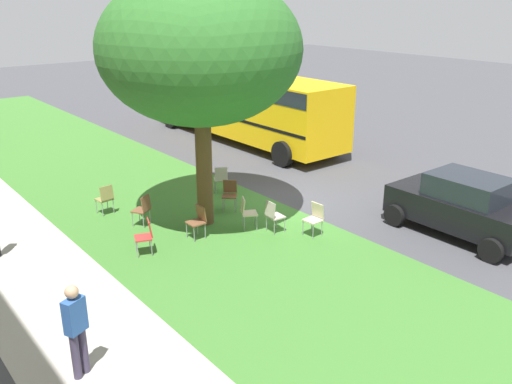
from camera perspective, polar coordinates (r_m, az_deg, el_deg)
name	(u,v)px	position (r m, az deg, el deg)	size (l,w,h in m)	color
ground	(284,201)	(16.77, 2.93, -0.93)	(80.00, 80.00, 0.00)	#424247
grass_verge	(197,227)	(14.97, -6.27, -3.66)	(48.00, 6.00, 0.01)	#3D752D
sidewalk_strip	(33,276)	(13.39, -22.41, -8.17)	(48.00, 2.80, 0.01)	#ADA89E
street_tree	(200,50)	(14.07, -5.90, 14.61)	(5.16, 5.16, 6.61)	brown
chair_0	(247,211)	(14.60, -0.97, -1.98)	(0.56, 0.57, 0.88)	beige
chair_1	(230,193)	(15.95, -2.78, -0.05)	(0.59, 0.59, 0.88)	brown
chair_2	(273,214)	(14.37, 1.84, -2.35)	(0.45, 0.46, 0.88)	#ADA393
chair_3	(143,208)	(15.10, -11.80, -1.66)	(0.57, 0.57, 0.88)	brown
chair_4	(221,177)	(17.29, -3.70, 1.54)	(0.57, 0.57, 0.88)	#ADA393
chair_5	(315,217)	(14.29, 6.19, -2.60)	(0.44, 0.44, 0.88)	beige
chair_6	(105,197)	(16.16, -15.56, -0.53)	(0.46, 0.46, 0.88)	olive
chair_7	(198,219)	(14.13, -6.14, -2.87)	(0.42, 0.42, 0.88)	brown
chair_8	(146,234)	(13.47, -11.50, -4.37)	(0.54, 0.54, 0.88)	#B7332D
parked_car	(462,205)	(15.12, 20.85, -1.26)	(3.70, 1.92, 1.65)	black
school_bus	(243,100)	(23.50, -1.39, 9.65)	(10.40, 2.80, 2.88)	yellow
pedestrian_1	(76,327)	(9.49, -18.37, -13.35)	(0.33, 0.41, 1.69)	#3F3851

